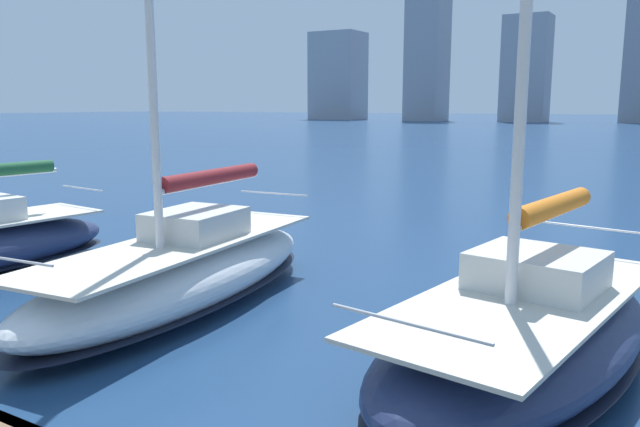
# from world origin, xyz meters

# --- Properties ---
(city_skyline) EXTENTS (170.41, 22.17, 44.08)m
(city_skyline) POSITION_xyz_m (9.72, -157.55, 14.96)
(city_skyline) COLOR gray
(city_skyline) RESTS_ON ground
(sailboat_orange) EXTENTS (4.00, 7.59, 10.30)m
(sailboat_orange) POSITION_xyz_m (-3.84, -6.65, 0.72)
(sailboat_orange) COLOR navy
(sailboat_orange) RESTS_ON ground
(sailboat_maroon) EXTENTS (3.23, 8.48, 10.32)m
(sailboat_maroon) POSITION_xyz_m (2.79, -6.60, 0.74)
(sailboat_maroon) COLOR silver
(sailboat_maroon) RESTS_ON ground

